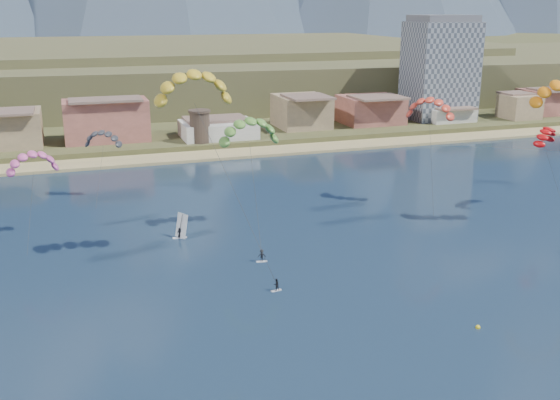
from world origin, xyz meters
name	(u,v)px	position (x,y,z in m)	size (l,w,h in m)	color
ground	(379,379)	(0.00, 0.00, 0.00)	(2400.00, 2400.00, 0.00)	black
beach	(188,157)	(0.00, 106.00, 0.25)	(2200.00, 12.00, 0.90)	tan
land	(94,49)	(0.00, 560.00, 0.00)	(2200.00, 900.00, 4.00)	brown
foothills	(184,72)	(22.39, 232.47, 9.08)	(940.00, 210.00, 18.00)	brown
town	(17,124)	(-40.00, 122.00, 8.00)	(400.00, 24.00, 12.00)	silver
apartment_tower	(440,68)	(85.00, 128.00, 17.82)	(20.00, 16.00, 32.00)	gray
watchtower	(200,126)	(5.00, 114.00, 6.37)	(5.82, 5.82, 8.60)	#47382D
kitesurfer_yellow	(194,83)	(-10.87, 37.00, 26.48)	(14.05, 16.18, 30.68)	silver
kitesurfer_green	(250,128)	(0.37, 48.94, 17.45)	(10.77, 17.78, 22.41)	silver
distant_kite_pink	(32,158)	(-33.73, 55.17, 13.45)	(8.98, 6.76, 16.47)	#262626
distant_kite_dark	(102,136)	(-21.71, 76.03, 12.45)	(8.15, 6.82, 15.37)	#262626
distant_kite_orange	(430,104)	(36.18, 52.65, 19.13)	(9.11, 9.24, 22.00)	#262626
distant_kite_red	(545,133)	(54.07, 42.37, 14.57)	(7.72, 7.25, 17.24)	#262626
windsurfer	(180,230)	(-11.90, 48.06, 1.31)	(2.36, 2.58, 4.11)	silver
buoy	(478,327)	(16.14, 6.15, 0.10)	(0.60, 0.60, 0.60)	gold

